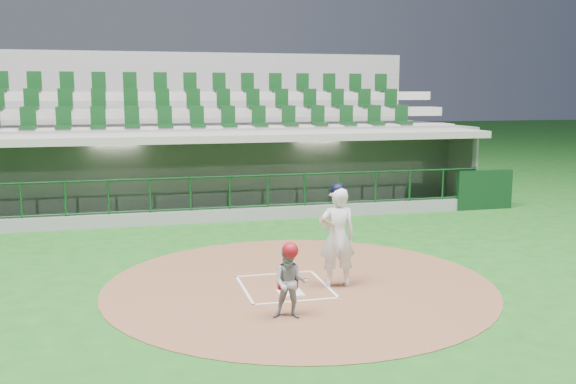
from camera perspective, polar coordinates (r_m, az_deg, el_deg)
name	(u,v)px	position (r m, az deg, el deg)	size (l,w,h in m)	color
ground	(281,283)	(12.13, -0.62, -8.08)	(120.00, 120.00, 0.00)	#164F16
dirt_circle	(299,284)	(12.02, 1.01, -8.21)	(7.20, 7.20, 0.01)	brown
home_plate	(290,293)	(11.48, 0.21, -8.96)	(0.43, 0.43, 0.02)	white
batter_box_chalk	(285,287)	(11.85, -0.28, -8.41)	(1.55, 1.80, 0.01)	white
dugout_structure	(219,178)	(19.46, -6.11, 1.22)	(16.40, 3.70, 3.00)	slate
seating_deck	(207,154)	(22.45, -7.24, 3.41)	(17.00, 6.72, 5.15)	slate
batter	(337,235)	(11.69, 4.39, -3.86)	(0.89, 0.89, 1.92)	white
catcher	(290,281)	(10.13, 0.18, -7.89)	(0.66, 0.59, 1.22)	#98989D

